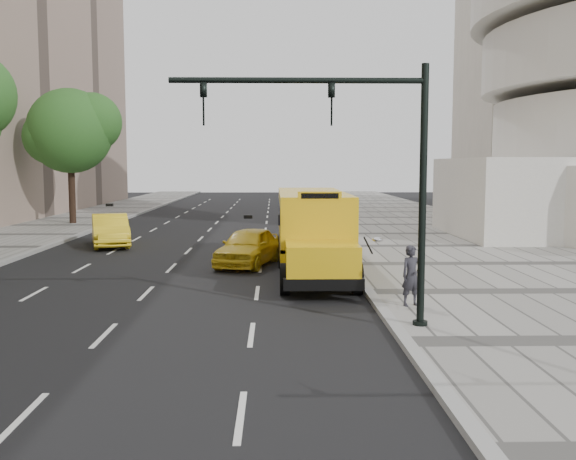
{
  "coord_description": "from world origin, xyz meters",
  "views": [
    {
      "loc": [
        3.05,
        -24.97,
        4.03
      ],
      "look_at": [
        3.5,
        -4.0,
        1.9
      ],
      "focal_mm": 40.0,
      "sensor_mm": 36.0,
      "label": 1
    }
  ],
  "objects_px": {
    "tree_c": "(71,130)",
    "pedestrian": "(412,276)",
    "school_bus": "(312,224)",
    "taxi_near": "(248,247)",
    "taxi_far": "(110,230)",
    "traffic_signal": "(364,162)"
  },
  "relations": [
    {
      "from": "tree_c",
      "to": "taxi_near",
      "type": "xyz_separation_m",
      "value": [
        12.39,
        -17.59,
        -5.57
      ]
    },
    {
      "from": "tree_c",
      "to": "school_bus",
      "type": "xyz_separation_m",
      "value": [
        14.89,
        -18.66,
        -4.56
      ]
    },
    {
      "from": "tree_c",
      "to": "pedestrian",
      "type": "height_order",
      "value": "tree_c"
    },
    {
      "from": "taxi_far",
      "to": "taxi_near",
      "type": "bearing_deg",
      "value": -58.51
    },
    {
      "from": "school_bus",
      "to": "taxi_far",
      "type": "distance_m",
      "value": 12.19
    },
    {
      "from": "school_bus",
      "to": "taxi_near",
      "type": "relative_size",
      "value": 2.59
    },
    {
      "from": "school_bus",
      "to": "taxi_far",
      "type": "xyz_separation_m",
      "value": [
        -9.63,
        7.4,
        -0.97
      ]
    },
    {
      "from": "taxi_near",
      "to": "taxi_far",
      "type": "xyz_separation_m",
      "value": [
        -7.13,
        6.32,
        0.03
      ]
    },
    {
      "from": "taxi_far",
      "to": "traffic_signal",
      "type": "xyz_separation_m",
      "value": [
        10.33,
        -16.71,
        3.3
      ]
    },
    {
      "from": "school_bus",
      "to": "pedestrian",
      "type": "relative_size",
      "value": 6.87
    },
    {
      "from": "tree_c",
      "to": "taxi_far",
      "type": "height_order",
      "value": "tree_c"
    },
    {
      "from": "tree_c",
      "to": "pedestrian",
      "type": "bearing_deg",
      "value": -56.29
    },
    {
      "from": "taxi_near",
      "to": "traffic_signal",
      "type": "xyz_separation_m",
      "value": [
        3.19,
        -10.38,
        3.33
      ]
    },
    {
      "from": "taxi_far",
      "to": "pedestrian",
      "type": "bearing_deg",
      "value": -67.54
    },
    {
      "from": "tree_c",
      "to": "pedestrian",
      "type": "xyz_separation_m",
      "value": [
        17.23,
        -25.83,
        -5.33
      ]
    },
    {
      "from": "school_bus",
      "to": "pedestrian",
      "type": "distance_m",
      "value": 7.58
    },
    {
      "from": "taxi_far",
      "to": "pedestrian",
      "type": "height_order",
      "value": "pedestrian"
    },
    {
      "from": "tree_c",
      "to": "school_bus",
      "type": "bearing_deg",
      "value": -51.41
    },
    {
      "from": "school_bus",
      "to": "taxi_near",
      "type": "distance_m",
      "value": 2.9
    },
    {
      "from": "taxi_near",
      "to": "taxi_far",
      "type": "relative_size",
      "value": 0.92
    },
    {
      "from": "traffic_signal",
      "to": "pedestrian",
      "type": "bearing_deg",
      "value": 52.49
    },
    {
      "from": "school_bus",
      "to": "tree_c",
      "type": "bearing_deg",
      "value": 128.59
    }
  ]
}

